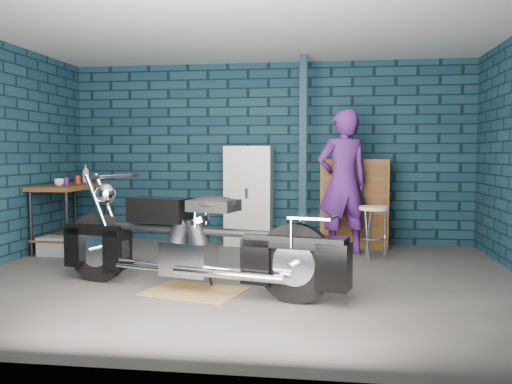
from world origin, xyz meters
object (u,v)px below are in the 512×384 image
at_px(workbench, 71,217).
at_px(tool_chest, 354,203).
at_px(person, 343,182).
at_px(shop_stool, 373,233).
at_px(motorcycle, 195,234).
at_px(storage_bin, 55,246).
at_px(locker, 249,196).

bearing_deg(workbench, tool_chest, 10.27).
distance_m(person, shop_stool, 0.80).
height_order(motorcycle, person, person).
xyz_separation_m(workbench, tool_chest, (3.95, 0.72, 0.18)).
bearing_deg(tool_chest, workbench, -169.73).
bearing_deg(tool_chest, storage_bin, -162.81).
height_order(workbench, motorcycle, motorcycle).
relative_size(person, shop_stool, 2.84).
bearing_deg(shop_stool, person, 139.24).
bearing_deg(locker, storage_bin, -153.19).
height_order(motorcycle, shop_stool, motorcycle).
height_order(workbench, person, person).
bearing_deg(workbench, storage_bin, -87.71).
bearing_deg(locker, tool_chest, 0.00).
bearing_deg(shop_stool, motorcycle, -134.11).
xyz_separation_m(workbench, motorcycle, (2.33, -2.10, 0.11)).
height_order(motorcycle, storage_bin, motorcycle).
distance_m(storage_bin, locker, 2.76).
relative_size(person, storage_bin, 4.84).
distance_m(person, storage_bin, 3.90).
height_order(storage_bin, shop_stool, shop_stool).
relative_size(motorcycle, person, 1.34).
bearing_deg(motorcycle, storage_bin, 159.72).
distance_m(person, locker, 1.50).
distance_m(workbench, tool_chest, 4.02).
height_order(storage_bin, tool_chest, tool_chest).
bearing_deg(person, shop_stool, 119.42).
relative_size(locker, shop_stool, 2.14).
bearing_deg(shop_stool, locker, 152.04).
xyz_separation_m(storage_bin, shop_stool, (4.14, 0.29, 0.21)).
bearing_deg(shop_stool, tool_chest, 103.08).
bearing_deg(storage_bin, tool_chest, 17.19).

